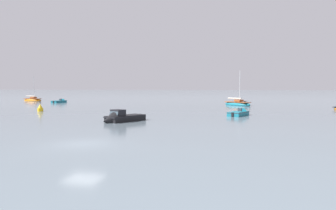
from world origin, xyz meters
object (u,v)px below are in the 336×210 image
object	(u,v)px
channel_buoy	(40,108)
motorboat_moored_4	(61,102)
sailboat_moored_1	(237,104)
rowboat_moored_2	(243,102)
motorboat_moored_5	(240,114)
sailboat_moored_3	(33,100)
motorboat_moored_2	(120,119)

from	to	relation	value
channel_buoy	motorboat_moored_4	bearing A→B (deg)	115.40
sailboat_moored_1	channel_buoy	world-z (taller)	sailboat_moored_1
rowboat_moored_2	motorboat_moored_5	bearing A→B (deg)	-31.48
sailboat_moored_3	motorboat_moored_5	world-z (taller)	sailboat_moored_3
rowboat_moored_2	channel_buoy	bearing A→B (deg)	-70.32
motorboat_moored_2	channel_buoy	distance (m)	21.52
motorboat_moored_4	motorboat_moored_5	xyz separation A→B (m)	(43.71, -26.14, 0.00)
rowboat_moored_2	motorboat_moored_4	distance (m)	46.20
sailboat_moored_1	sailboat_moored_3	distance (m)	56.69
sailboat_moored_3	motorboat_moored_5	bearing A→B (deg)	-15.20
sailboat_moored_3	motorboat_moored_5	size ratio (longest dim) A/B	1.46
sailboat_moored_1	rowboat_moored_2	xyz separation A→B (m)	(1.29, 14.83, -0.20)
sailboat_moored_1	motorboat_moored_2	bearing A→B (deg)	-66.19
sailboat_moored_3	motorboat_moored_4	world-z (taller)	sailboat_moored_3
motorboat_moored_4	channel_buoy	distance (m)	28.63
sailboat_moored_1	sailboat_moored_3	bearing A→B (deg)	-145.30
sailboat_moored_1	motorboat_moored_4	world-z (taller)	sailboat_moored_1
sailboat_moored_1	sailboat_moored_3	size ratio (longest dim) A/B	1.07
channel_buoy	sailboat_moored_3	bearing A→B (deg)	127.70
rowboat_moored_2	sailboat_moored_3	distance (m)	57.58
sailboat_moored_3	motorboat_moored_4	distance (m)	14.41
rowboat_moored_2	motorboat_moored_5	distance (m)	38.68
rowboat_moored_2	motorboat_moored_4	size ratio (longest dim) A/B	0.67
motorboat_moored_2	sailboat_moored_3	bearing A→B (deg)	-107.58
sailboat_moored_1	motorboat_moored_2	distance (m)	37.31
sailboat_moored_3	motorboat_moored_4	size ratio (longest dim) A/B	1.51
rowboat_moored_2	channel_buoy	distance (m)	50.10
sailboat_moored_3	motorboat_moored_2	bearing A→B (deg)	-30.58
sailboat_moored_1	motorboat_moored_2	xyz separation A→B (m)	(-12.71, -35.08, -0.02)
sailboat_moored_1	channel_buoy	xyz separation A→B (m)	(-30.90, -23.57, 0.12)
rowboat_moored_2	motorboat_moored_5	xyz separation A→B (m)	(-0.76, -38.67, 0.09)
motorboat_moored_4	rowboat_moored_2	bearing A→B (deg)	-67.23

